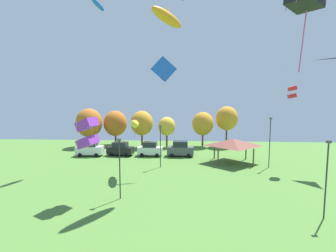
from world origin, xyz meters
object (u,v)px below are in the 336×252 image
Objects in this scene: parked_car_leftmost at (90,148)px; treeline_tree_2 at (142,123)px; treeline_tree_1 at (115,123)px; treeline_tree_3 at (167,126)px; kite_flying_4 at (134,124)px; park_pavilion at (233,142)px; kite_flying_9 at (87,133)px; kite_flying_6 at (164,69)px; treeline_tree_4 at (203,124)px; parked_car_rightmost_in_row at (180,149)px; treeline_tree_5 at (227,118)px; light_post_0 at (160,144)px; light_post_3 at (120,165)px; kite_flying_0 at (98,4)px; kite_flying_11 at (334,66)px; parked_car_third_from_left at (150,149)px; light_post_2 at (270,140)px; treeline_tree_0 at (89,123)px; kite_flying_5 at (292,92)px; kite_flying_7 at (167,18)px; light_post_1 at (327,175)px; parked_car_second_from_left at (120,149)px.

treeline_tree_2 is (7.59, 7.73, 3.53)m from parked_car_leftmost.
treeline_tree_1 reaches higher than treeline_tree_3.
kite_flying_4 is 0.68× the size of park_pavilion.
kite_flying_9 reaches higher than kite_flying_4.
treeline_tree_4 is at bearing 70.15° from kite_flying_6.
parked_car_rightmost_in_row is 14.05m from treeline_tree_5.
kite_flying_4 is 0.73× the size of light_post_0.
kite_flying_4 is at bearing 90.05° from light_post_3.
kite_flying_11 is (32.35, -0.71, -8.83)m from kite_flying_0.
treeline_tree_1 is 17.81m from treeline_tree_4.
kite_flying_4 is 25.35m from treeline_tree_5.
kite_flying_6 is 20.78m from treeline_tree_4.
parked_car_third_from_left is (-2.98, 8.54, -12.24)m from kite_flying_6.
parked_car_leftmost is 0.63× the size of light_post_2.
kite_flying_6 is 14.69m from light_post_3.
treeline_tree_0 reaches higher than treeline_tree_3.
kite_flying_7 reaches higher than kite_flying_5.
light_post_1 is 15.63m from light_post_2.
light_post_0 is at bearing 64.49° from kite_flying_9.
parked_car_rightmost_in_row is 0.61× the size of treeline_tree_2.
parked_car_rightmost_in_row is (8.46, 19.09, -5.22)m from kite_flying_9.
kite_flying_6 is 0.45× the size of treeline_tree_0.
kite_flying_0 is 28.05m from treeline_tree_4.
kite_flying_4 is 0.67× the size of light_post_1.
kite_flying_5 is at bearing 0.32° from light_post_0.
treeline_tree_1 reaches higher than light_post_0.
light_post_2 reaches higher than parked_car_third_from_left.
park_pavilion is (12.97, -3.70, 1.91)m from parked_car_third_from_left.
treeline_tree_4 is (-10.56, 16.03, -5.90)m from kite_flying_5.
parked_car_rightmost_in_row is at bearing 76.38° from kite_flying_6.
light_post_3 is 0.78× the size of treeline_tree_0.
light_post_0 is (5.76, 12.07, -3.10)m from kite_flying_9.
light_post_3 is (-18.02, -12.47, -0.57)m from light_post_2.
treeline_tree_4 is at bearing 65.65° from kite_flying_9.
treeline_tree_1 is at bearing 24.75° from treeline_tree_0.
kite_flying_11 reaches higher than parked_car_rightmost_in_row.
treeline_tree_4 is (11.88, 1.93, -0.22)m from treeline_tree_2.
light_post_0 is 14.75m from treeline_tree_3.
parked_car_third_from_left is at bearing 87.27° from kite_flying_4.
treeline_tree_1 is at bearing 155.53° from kite_flying_11.
light_post_0 is 0.92× the size of light_post_1.
kite_flying_0 is 0.71× the size of parked_car_second_from_left.
kite_flying_4 is 18.80m from light_post_2.
treeline_tree_3 is at bearing 110.42° from parked_car_rightmost_in_row.
kite_flying_11 is at bearing 11.87° from kite_flying_5.
parked_car_leftmost is 1.02× the size of parked_car_rightmost_in_row.
light_post_3 reaches higher than park_pavilion.
treeline_tree_3 is 12.14m from treeline_tree_5.
parked_car_rightmost_in_row is 11.01m from treeline_tree_2.
parked_car_leftmost is (-13.95, 14.55, -16.61)m from kite_flying_7.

